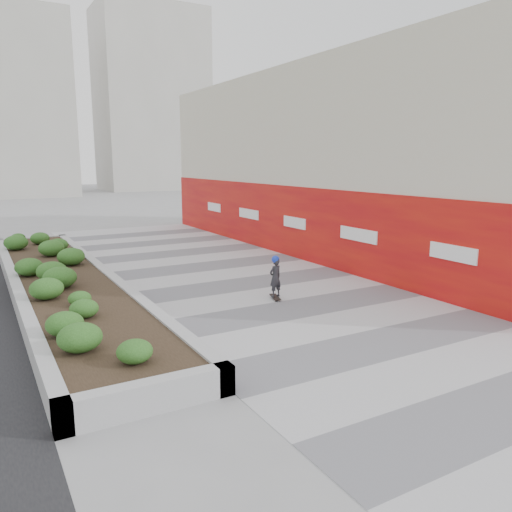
{
  "coord_description": "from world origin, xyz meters",
  "views": [
    {
      "loc": [
        -7.71,
        -9.28,
        4.08
      ],
      "look_at": [
        -0.1,
        4.15,
        1.1
      ],
      "focal_mm": 35.0,
      "sensor_mm": 36.0,
      "label": 1
    }
  ],
  "objects": [
    {
      "name": "ground",
      "position": [
        0.0,
        0.0,
        0.0
      ],
      "size": [
        160.0,
        160.0,
        0.0
      ],
      "primitive_type": "plane",
      "color": "gray",
      "rests_on": "ground"
    },
    {
      "name": "walkway",
      "position": [
        0.0,
        3.0,
        0.01
      ],
      "size": [
        8.0,
        36.0,
        0.01
      ],
      "primitive_type": "cube",
      "color": "#A8A8AD",
      "rests_on": "ground"
    },
    {
      "name": "building",
      "position": [
        6.98,
        8.98,
        3.98
      ],
      "size": [
        6.04,
        24.08,
        8.0
      ],
      "color": "beige",
      "rests_on": "ground"
    },
    {
      "name": "planter",
      "position": [
        -5.5,
        7.0,
        0.42
      ],
      "size": [
        3.0,
        18.0,
        0.9
      ],
      "color": "#9E9EA0",
      "rests_on": "ground"
    },
    {
      "name": "distant_bldg_north_r",
      "position": [
        15.0,
        60.0,
        12.0
      ],
      "size": [
        14.0,
        10.0,
        24.0
      ],
      "primitive_type": "cube",
      "color": "#ADAAA3",
      "rests_on": "ground"
    },
    {
      "name": "manhole_cover",
      "position": [
        0.5,
        3.0,
        0.0
      ],
      "size": [
        0.44,
        0.44,
        0.01
      ],
      "primitive_type": "cylinder",
      "color": "#595654",
      "rests_on": "ground"
    },
    {
      "name": "skateboarder",
      "position": [
        -0.13,
        2.93,
        0.67
      ],
      "size": [
        0.48,
        0.75,
        1.32
      ],
      "rotation": [
        0.0,
        0.0,
        -0.31
      ],
      "color": "beige",
      "rests_on": "ground"
    }
  ]
}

